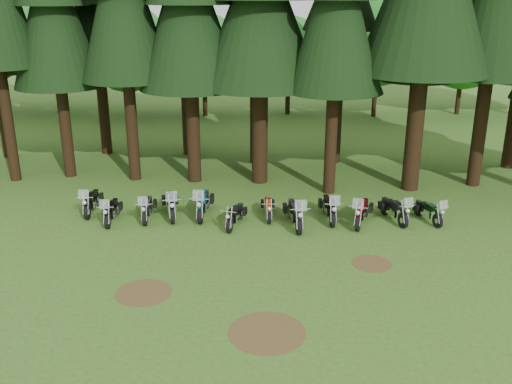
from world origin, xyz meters
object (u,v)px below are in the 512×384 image
(motorcycle_2, at_px, (147,209))
(motorcycle_3, at_px, (171,205))
(motorcycle_11, at_px, (428,212))
(motorcycle_7, at_px, (295,214))
(motorcycle_10, at_px, (394,211))
(motorcycle_6, at_px, (268,208))
(motorcycle_8, at_px, (329,209))
(motorcycle_5, at_px, (235,216))
(motorcycle_1, at_px, (111,212))
(motorcycle_9, at_px, (362,213))
(motorcycle_4, at_px, (203,204))
(motorcycle_0, at_px, (92,202))

(motorcycle_2, height_order, motorcycle_3, motorcycle_3)
(motorcycle_3, distance_m, motorcycle_11, 10.73)
(motorcycle_7, xyz_separation_m, motorcycle_11, (5.51, 0.84, -0.10))
(motorcycle_10, bearing_deg, motorcycle_6, 159.31)
(motorcycle_8, bearing_deg, motorcycle_2, 176.38)
(motorcycle_11, bearing_deg, motorcycle_6, 158.53)
(motorcycle_6, bearing_deg, motorcycle_5, -147.70)
(motorcycle_5, relative_size, motorcycle_8, 0.87)
(motorcycle_1, height_order, motorcycle_8, motorcycle_8)
(motorcycle_9, bearing_deg, motorcycle_5, -158.04)
(motorcycle_11, bearing_deg, motorcycle_10, 160.41)
(motorcycle_10, bearing_deg, motorcycle_7, 171.43)
(motorcycle_4, distance_m, motorcycle_9, 6.62)
(motorcycle_2, bearing_deg, motorcycle_9, -6.16)
(motorcycle_5, relative_size, motorcycle_11, 1.03)
(motorcycle_3, distance_m, motorcycle_10, 9.32)
(motorcycle_9, bearing_deg, motorcycle_7, -155.07)
(motorcycle_6, relative_size, motorcycle_10, 0.91)
(motorcycle_1, bearing_deg, motorcycle_4, 8.72)
(motorcycle_5, relative_size, motorcycle_9, 0.87)
(motorcycle_9, relative_size, motorcycle_10, 1.07)
(motorcycle_1, distance_m, motorcycle_8, 9.02)
(motorcycle_3, relative_size, motorcycle_8, 1.03)
(motorcycle_7, height_order, motorcycle_11, motorcycle_7)
(motorcycle_2, xyz_separation_m, motorcycle_7, (6.17, -0.43, 0.07))
(motorcycle_0, height_order, motorcycle_11, motorcycle_0)
(motorcycle_1, xyz_separation_m, motorcycle_10, (11.66, 0.77, 0.02))
(motorcycle_7, xyz_separation_m, motorcycle_9, (2.73, 0.43, -0.03))
(motorcycle_6, xyz_separation_m, motorcycle_9, (3.84, -0.47, 0.09))
(motorcycle_1, xyz_separation_m, motorcycle_7, (7.56, -0.03, 0.07))
(motorcycle_9, distance_m, motorcycle_10, 1.43)
(motorcycle_5, height_order, motorcycle_6, motorcycle_5)
(motorcycle_2, height_order, motorcycle_6, motorcycle_2)
(motorcycle_4, relative_size, motorcycle_6, 1.27)
(motorcycle_0, bearing_deg, motorcycle_9, -7.54)
(motorcycle_9, xyz_separation_m, motorcycle_11, (2.78, 0.41, -0.07))
(motorcycle_11, bearing_deg, motorcycle_3, 159.45)
(motorcycle_6, bearing_deg, motorcycle_11, -5.76)
(motorcycle_3, height_order, motorcycle_8, motorcycle_3)
(motorcycle_0, height_order, motorcycle_4, motorcycle_4)
(motorcycle_11, bearing_deg, motorcycle_2, 161.03)
(motorcycle_6, relative_size, motorcycle_11, 1.01)
(motorcycle_0, distance_m, motorcycle_9, 11.46)
(motorcycle_1, xyz_separation_m, motorcycle_4, (3.69, 0.85, 0.08))
(motorcycle_7, height_order, motorcycle_8, motorcycle_7)
(motorcycle_10, height_order, motorcycle_11, motorcycle_10)
(motorcycle_0, height_order, motorcycle_9, motorcycle_9)
(motorcycle_2, height_order, motorcycle_10, motorcycle_10)
(motorcycle_7, relative_size, motorcycle_11, 1.27)
(motorcycle_2, xyz_separation_m, motorcycle_4, (2.29, 0.46, 0.08))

